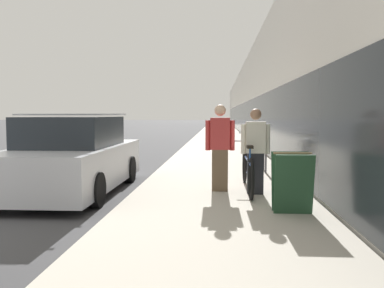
# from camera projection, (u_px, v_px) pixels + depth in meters

# --- Properties ---
(sidewalk_slab) EXTENTS (3.27, 70.00, 0.12)m
(sidewalk_slab) POSITION_uv_depth(u_px,v_px,m) (219.00, 139.00, 26.23)
(sidewalk_slab) COLOR #BCB5A5
(sidewalk_slab) RESTS_ON ground
(storefront_facade) EXTENTS (10.01, 70.00, 5.10)m
(storefront_facade) POSITION_uv_depth(u_px,v_px,m) (304.00, 102.00, 33.60)
(storefront_facade) COLOR silver
(storefront_facade) RESTS_ON ground
(tandem_bicycle) EXTENTS (0.52, 2.61, 0.91)m
(tandem_bicycle) POSITION_uv_depth(u_px,v_px,m) (248.00, 170.00, 8.16)
(tandem_bicycle) COLOR black
(tandem_bicycle) RESTS_ON sidewalk_slab
(person_rider) EXTENTS (0.53, 0.21, 1.56)m
(person_rider) POSITION_uv_depth(u_px,v_px,m) (255.00, 151.00, 7.79)
(person_rider) COLOR black
(person_rider) RESTS_ON sidewalk_slab
(person_bystander) EXTENTS (0.56, 0.22, 1.64)m
(person_bystander) POSITION_uv_depth(u_px,v_px,m) (220.00, 148.00, 8.10)
(person_bystander) COLOR brown
(person_bystander) RESTS_ON sidewalk_slab
(bike_rack_hoop) EXTENTS (0.05, 0.60, 0.84)m
(bike_rack_hoop) POSITION_uv_depth(u_px,v_px,m) (265.00, 151.00, 10.85)
(bike_rack_hoop) COLOR #4C4C51
(bike_rack_hoop) RESTS_ON sidewalk_slab
(cruiser_bike_nearest) EXTENTS (0.52, 1.79, 0.91)m
(cruiser_bike_nearest) POSITION_uv_depth(u_px,v_px,m) (249.00, 152.00, 12.26)
(cruiser_bike_nearest) COLOR black
(cruiser_bike_nearest) RESTS_ON sidewalk_slab
(sandwich_board_sign) EXTENTS (0.56, 0.56, 0.90)m
(sandwich_board_sign) POSITION_uv_depth(u_px,v_px,m) (292.00, 182.00, 6.32)
(sandwich_board_sign) COLOR #23472D
(sandwich_board_sign) RESTS_ON sidewalk_slab
(parked_sedan_curbside) EXTENTS (1.94, 4.49, 1.59)m
(parked_sedan_curbside) POSITION_uv_depth(u_px,v_px,m) (73.00, 158.00, 8.54)
(parked_sedan_curbside) COLOR silver
(parked_sedan_curbside) RESTS_ON ground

